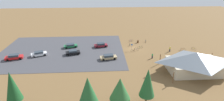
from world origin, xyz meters
TOP-DOWN VIEW (x-y plane):
  - ground at (0.00, 0.00)m, footprint 160.00×160.00m
  - parking_lot_asphalt at (22.83, 0.11)m, footprint 38.47×28.31m
  - bike_pavilion at (-12.49, 15.70)m, footprint 14.66×9.97m
  - trash_bin at (-2.55, -5.78)m, footprint 0.60×0.60m
  - lot_sign at (0.79, 1.01)m, footprint 0.56×0.08m
  - pine_east at (25.94, 27.19)m, footprint 2.76×2.76m
  - pine_far_east at (2.29, 26.98)m, footprint 2.89×2.89m
  - pine_west at (12.74, 30.40)m, footprint 3.61×3.61m
  - pine_far_west at (7.42, 28.29)m, footprint 3.70×3.70m
  - bicycle_yellow_yard_front at (-19.34, 1.70)m, footprint 0.95×1.41m
  - bicycle_orange_by_bin at (-15.61, 2.11)m, footprint 1.49×0.91m
  - bicycle_silver_near_porch at (-14.45, 3.74)m, footprint 1.46×0.91m
  - bicycle_black_mid_cluster at (0.62, 2.19)m, footprint 1.58×0.77m
  - bicycle_teal_trailside at (0.80, -2.89)m, footprint 0.48×1.71m
  - bicycle_red_lone_east at (-16.72, 5.68)m, footprint 0.48×1.80m
  - bicycle_purple_back_row at (-0.23, -7.07)m, footprint 1.62×0.48m
  - bicycle_blue_yard_left at (-0.69, 1.17)m, footprint 1.08×1.45m
  - bicycle_green_near_sign at (-2.27, -0.41)m, footprint 1.72×0.51m
  - bicycle_white_yard_center at (-5.42, -6.23)m, footprint 0.48×1.78m
  - car_tan_second_row at (8.52, 7.21)m, footprint 4.99×2.56m
  - car_green_by_curb at (20.66, -2.59)m, footprint 4.64×2.85m
  - car_maroon_near_entry at (10.63, -2.44)m, footprint 4.55×2.54m
  - car_white_aisle_side at (29.10, 3.58)m, footprint 4.79×3.24m
  - car_red_end_stall at (35.48, 5.57)m, footprint 5.00×2.88m
  - car_black_far_end at (19.16, 3.11)m, footprint 4.57×2.79m
  - visitor_crossing_yard at (-11.02, 2.79)m, footprint 0.36×0.40m
  - visitor_by_pavilion at (-4.18, 7.37)m, footprint 0.36×0.36m

SIDE VIEW (x-z plane):
  - ground at x=0.00m, z-range 0.00..0.00m
  - parking_lot_asphalt at x=22.83m, z-range 0.00..0.05m
  - bicycle_purple_back_row at x=-0.23m, z-range -0.05..0.75m
  - bicycle_silver_near_porch at x=-14.45m, z-range -0.05..0.77m
  - bicycle_black_mid_cluster at x=0.62m, z-range -0.04..0.77m
  - bicycle_yellow_yard_front at x=-19.34m, z-range -0.05..0.78m
  - bicycle_teal_trailside at x=0.80m, z-range -0.05..0.79m
  - bicycle_blue_yard_left at x=-0.69m, z-range -0.04..0.80m
  - bicycle_orange_by_bin at x=-15.61m, z-range -0.06..0.83m
  - bicycle_green_near_sign at x=-2.27m, z-range -0.04..0.82m
  - bicycle_red_lone_east at x=-16.72m, z-range -0.03..0.83m
  - bicycle_white_yard_center at x=-5.42m, z-range -0.05..0.85m
  - trash_bin at x=-2.55m, z-range 0.00..0.90m
  - car_green_by_curb at x=20.66m, z-range 0.06..1.31m
  - car_black_far_end at x=19.16m, z-range 0.06..1.38m
  - car_white_aisle_side at x=29.10m, z-range 0.05..1.40m
  - car_tan_second_row at x=8.52m, z-range 0.05..1.42m
  - car_maroon_near_entry at x=10.63m, z-range 0.04..1.46m
  - car_red_end_stall at x=35.48m, z-range 0.04..1.49m
  - visitor_by_pavilion at x=-4.18m, z-range 0.04..1.66m
  - visitor_crossing_yard at x=-11.02m, z-range 0.04..1.81m
  - lot_sign at x=0.79m, z-range 0.31..2.51m
  - bike_pavilion at x=-12.49m, z-range 0.26..5.46m
  - pine_far_west at x=7.42m, z-range 1.12..7.58m
  - pine_far_east at x=2.29m, z-range 0.90..8.24m
  - pine_east at x=25.94m, z-range 1.08..8.80m
  - pine_west at x=12.74m, z-range 1.40..9.51m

